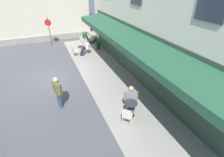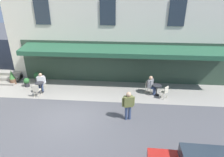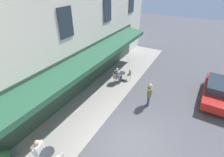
# 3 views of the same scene
# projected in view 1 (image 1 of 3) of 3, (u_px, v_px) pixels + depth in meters

# --- Properties ---
(ground_plane) EXTENTS (70.00, 70.00, 0.00)m
(ground_plane) POSITION_uv_depth(u_px,v_px,m) (53.00, 77.00, 11.06)
(ground_plane) COLOR #4C4C51
(sidewalk_cafe_terrace) EXTENTS (20.50, 3.20, 0.01)m
(sidewalk_cafe_terrace) POSITION_uv_depth(u_px,v_px,m) (120.00, 92.00, 9.62)
(sidewalk_cafe_terrace) COLOR gray
(sidewalk_cafe_terrace) RESTS_ON ground_plane
(back_alley_steps) EXTENTS (2.40, 1.75, 0.60)m
(back_alley_steps) POSITION_uv_depth(u_px,v_px,m) (91.00, 38.00, 17.71)
(back_alley_steps) COLOR gray
(back_alley_steps) RESTS_ON ground_plane
(cafe_table_near_entrance) EXTENTS (0.60, 0.60, 0.75)m
(cafe_table_near_entrance) POSITION_uv_depth(u_px,v_px,m) (81.00, 50.00, 14.02)
(cafe_table_near_entrance) COLOR black
(cafe_table_near_entrance) RESTS_ON ground_plane
(cafe_chair_cream_under_awning) EXTENTS (0.43, 0.43, 0.91)m
(cafe_chair_cream_under_awning) POSITION_uv_depth(u_px,v_px,m) (74.00, 50.00, 13.75)
(cafe_chair_cream_under_awning) COLOR beige
(cafe_chair_cream_under_awning) RESTS_ON ground_plane
(cafe_chair_cream_by_window) EXTENTS (0.46, 0.46, 0.91)m
(cafe_chair_cream_by_window) POSITION_uv_depth(u_px,v_px,m) (88.00, 48.00, 14.28)
(cafe_chair_cream_by_window) COLOR beige
(cafe_chair_cream_by_window) RESTS_ON ground_plane
(cafe_table_mid_terrace) EXTENTS (0.60, 0.60, 0.75)m
(cafe_table_mid_terrace) POSITION_uv_depth(u_px,v_px,m) (131.00, 107.00, 7.70)
(cafe_table_mid_terrace) COLOR black
(cafe_table_mid_terrace) RESTS_ON ground_plane
(cafe_chair_cream_facing_street) EXTENTS (0.57, 0.57, 0.91)m
(cafe_chair_cream_facing_street) POSITION_uv_depth(u_px,v_px,m) (127.00, 115.00, 7.16)
(cafe_chair_cream_facing_street) COLOR beige
(cafe_chair_cream_facing_street) RESTS_ON ground_plane
(cafe_chair_cream_kerbside) EXTENTS (0.54, 0.54, 0.91)m
(cafe_chair_cream_kerbside) POSITION_uv_depth(u_px,v_px,m) (130.00, 98.00, 8.21)
(cafe_chair_cream_kerbside) COLOR beige
(cafe_chair_cream_kerbside) RESTS_ON ground_plane
(seated_patron_in_grey) EXTENTS (0.64, 0.62, 1.31)m
(seated_patron_in_grey) POSITION_uv_depth(u_px,v_px,m) (131.00, 98.00, 7.95)
(seated_patron_in_grey) COLOR navy
(seated_patron_in_grey) RESTS_ON ground_plane
(seated_companion_in_white) EXTENTS (0.63, 0.56, 1.28)m
(seated_companion_in_white) POSITION_uv_depth(u_px,v_px,m) (86.00, 46.00, 14.11)
(seated_companion_in_white) COLOR navy
(seated_companion_in_white) RESTS_ON ground_plane
(walking_pedestrian_in_olive) EXTENTS (0.68, 0.39, 1.70)m
(walking_pedestrian_in_olive) POSITION_uv_depth(u_px,v_px,m) (58.00, 90.00, 8.00)
(walking_pedestrian_in_olive) COLOR navy
(walking_pedestrian_in_olive) RESTS_ON ground_plane
(no_parking_sign) EXTENTS (0.20, 0.56, 2.60)m
(no_parking_sign) POSITION_uv_depth(u_px,v_px,m) (49.00, 27.00, 15.46)
(no_parking_sign) COLOR black
(no_parking_sign) RESTS_ON ground_plane
(potted_plant_mid_terrace) EXTENTS (0.43, 0.43, 1.13)m
(potted_plant_mid_terrace) POSITION_uv_depth(u_px,v_px,m) (86.00, 38.00, 16.52)
(potted_plant_mid_terrace) COLOR brown
(potted_plant_mid_terrace) RESTS_ON ground_plane
(potted_plant_entrance_right) EXTENTS (0.42, 0.42, 0.68)m
(potted_plant_entrance_right) POSITION_uv_depth(u_px,v_px,m) (87.00, 45.00, 15.47)
(potted_plant_entrance_right) COLOR #2D2D33
(potted_plant_entrance_right) RESTS_ON ground_plane
(potted_plant_entrance_left) EXTENTS (0.52, 0.52, 0.78)m
(potted_plant_entrance_left) POSITION_uv_depth(u_px,v_px,m) (98.00, 44.00, 15.42)
(potted_plant_entrance_left) COLOR #4C4C51
(potted_plant_entrance_left) RESTS_ON ground_plane
(potted_plant_by_steps) EXTENTS (0.52, 0.52, 0.86)m
(potted_plant_by_steps) POSITION_uv_depth(u_px,v_px,m) (85.00, 35.00, 17.73)
(potted_plant_by_steps) COLOR #2D2D33
(potted_plant_by_steps) RESTS_ON ground_plane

